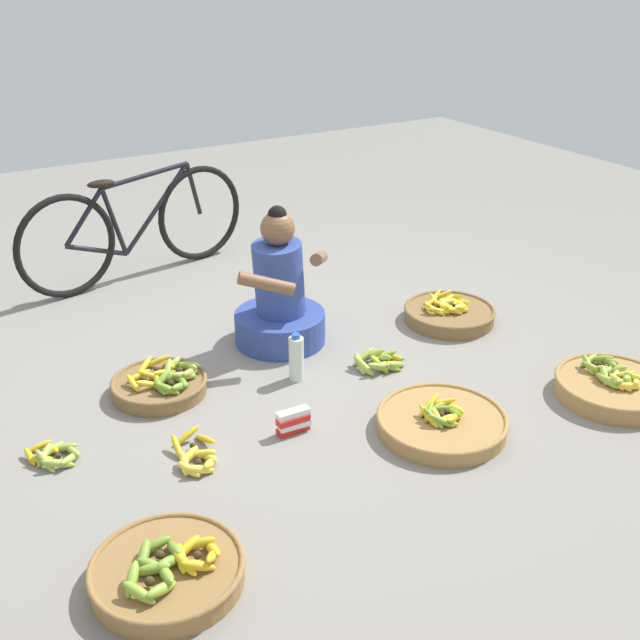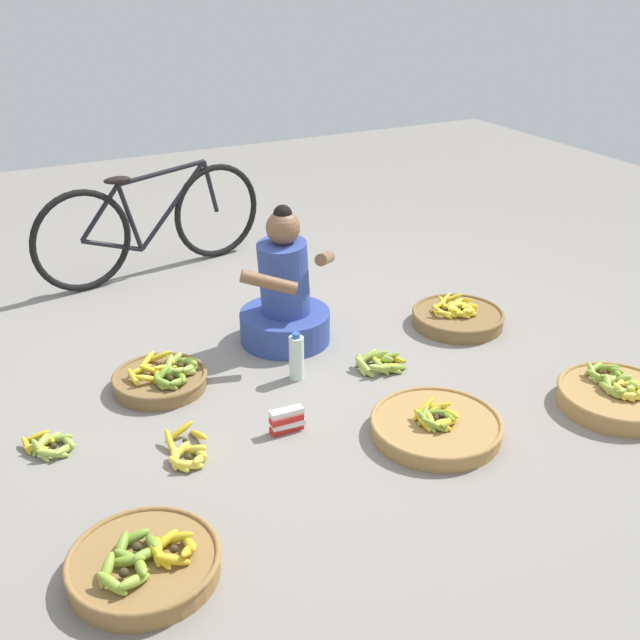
{
  "view_description": "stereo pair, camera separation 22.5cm",
  "coord_description": "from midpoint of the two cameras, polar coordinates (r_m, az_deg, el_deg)",
  "views": [
    {
      "loc": [
        -1.82,
        -3.25,
        2.06
      ],
      "look_at": [
        0.0,
        -0.2,
        0.35
      ],
      "focal_mm": 43.52,
      "sensor_mm": 36.0,
      "label": 1
    },
    {
      "loc": [
        -1.62,
        -3.36,
        2.06
      ],
      "look_at": [
        0.0,
        -0.2,
        0.35
      ],
      "focal_mm": 43.52,
      "sensor_mm": 36.0,
      "label": 2
    }
  ],
  "objects": [
    {
      "name": "ground_plane",
      "position": [
        4.26,
        0.28,
        -3.22
      ],
      "size": [
        10.0,
        10.0,
        0.0
      ],
      "primitive_type": "plane",
      "color": "gray"
    },
    {
      "name": "loose_bananas_back_right",
      "position": [
        4.21,
        6.0,
        -3.2
      ],
      "size": [
        0.29,
        0.25,
        0.1
      ],
      "color": "#9EB747",
      "rests_on": "ground"
    },
    {
      "name": "banana_basket_near_bicycle",
      "position": [
        3.7,
        10.27,
        -7.69
      ],
      "size": [
        0.62,
        0.62,
        0.16
      ],
      "color": "#A87F47",
      "rests_on": "ground"
    },
    {
      "name": "loose_bananas_near_vendor",
      "position": [
        3.54,
        -7.93,
        -9.59
      ],
      "size": [
        0.23,
        0.33,
        0.09
      ],
      "color": "yellow",
      "rests_on": "ground"
    },
    {
      "name": "banana_basket_mid_left",
      "position": [
        2.98,
        -10.6,
        -17.22
      ],
      "size": [
        0.56,
        0.56,
        0.16
      ],
      "color": "olive",
      "rests_on": "ground"
    },
    {
      "name": "banana_basket_back_left",
      "position": [
        4.16,
        22.46,
        -5.18
      ],
      "size": [
        0.58,
        0.58,
        0.17
      ],
      "color": "#A87F47",
      "rests_on": "ground"
    },
    {
      "name": "packet_carton_stack",
      "position": [
        3.66,
        -0.67,
        -7.43
      ],
      "size": [
        0.17,
        0.06,
        0.12
      ],
      "color": "red",
      "rests_on": "ground"
    },
    {
      "name": "loose_bananas_mid_right",
      "position": [
        3.73,
        -17.65,
        -8.75
      ],
      "size": [
        0.24,
        0.25,
        0.09
      ],
      "color": "gold",
      "rests_on": "ground"
    },
    {
      "name": "banana_basket_front_center",
      "position": [
        4.76,
        11.43,
        0.24
      ],
      "size": [
        0.55,
        0.55,
        0.16
      ],
      "color": "brown",
      "rests_on": "ground"
    },
    {
      "name": "water_bottle",
      "position": [
        4.06,
        -0.16,
        -2.79
      ],
      "size": [
        0.08,
        0.08,
        0.27
      ],
      "color": "silver",
      "rests_on": "ground"
    },
    {
      "name": "bicycle_leaning",
      "position": [
        5.44,
        -11.07,
        6.99
      ],
      "size": [
        1.68,
        0.37,
        0.73
      ],
      "color": "black",
      "rests_on": "ground"
    },
    {
      "name": "vendor_woman_front",
      "position": [
        4.39,
        -1.13,
        1.53
      ],
      "size": [
        0.7,
        0.55,
        0.82
      ],
      "color": "#334793",
      "rests_on": "ground"
    },
    {
      "name": "banana_basket_front_right",
      "position": [
        4.07,
        -10.04,
        -4.29
      ],
      "size": [
        0.49,
        0.49,
        0.16
      ],
      "color": "brown",
      "rests_on": "ground"
    }
  ]
}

